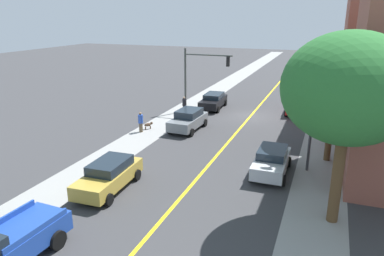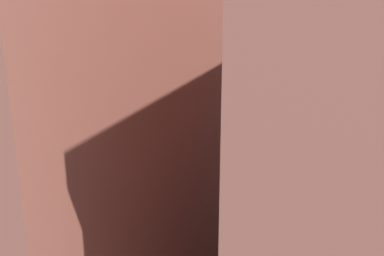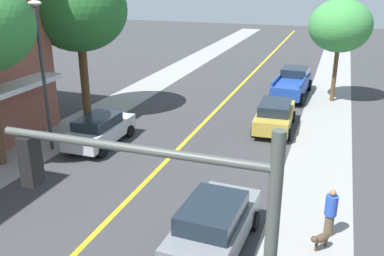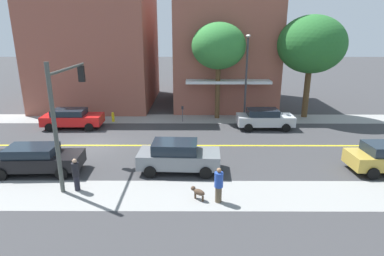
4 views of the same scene
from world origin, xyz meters
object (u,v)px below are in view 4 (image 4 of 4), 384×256
street_tree_left_near (219,46)px  street_tree_right_corner (312,45)px  pedestrian_black_shirt (76,174)px  silver_sedan_left_curb (264,118)px  traffic_light_mast (65,103)px  pedestrian_blue_shirt (219,185)px  parking_meter (183,111)px  red_sedan_left_curb (72,118)px  grey_sedan_right_curb (178,156)px  black_sedan_right_curb (36,159)px  fire_hydrant (113,117)px  street_lamp (247,70)px  small_dog (198,192)px

street_tree_left_near → street_tree_right_corner: size_ratio=0.93×
street_tree_left_near → street_tree_right_corner: (-0.43, 7.73, 0.11)m
pedestrian_black_shirt → silver_sedan_left_curb: bearing=95.9°
street_tree_right_corner → traffic_light_mast: bearing=-52.5°
street_tree_right_corner → pedestrian_blue_shirt: size_ratio=5.18×
parking_meter → pedestrian_blue_shirt: pedestrian_blue_shirt is taller
red_sedan_left_curb → grey_sedan_right_curb: bearing=-43.8°
street_tree_right_corner → grey_sedan_right_curb: bearing=-43.2°
street_tree_left_near → pedestrian_blue_shirt: (14.26, -0.94, -5.21)m
red_sedan_left_curb → black_sedan_right_curb: black_sedan_right_curb is taller
pedestrian_black_shirt → fire_hydrant: bearing=149.0°
traffic_light_mast → black_sedan_right_curb: (-0.73, -2.18, -3.24)m
fire_hydrant → silver_sedan_left_curb: 12.40m
street_tree_left_near → parking_meter: street_tree_left_near is taller
pedestrian_black_shirt → street_tree_left_near: bearing=113.5°
traffic_light_mast → red_sedan_left_curb: size_ratio=1.35×
fire_hydrant → parking_meter: (0.00, 5.82, 0.48)m
silver_sedan_left_curb → street_lamp: bearing=121.8°
fire_hydrant → red_sedan_left_curb: size_ratio=0.18×
fire_hydrant → pedestrian_blue_shirt: (13.09, 7.85, 0.46)m
street_lamp → pedestrian_black_shirt: (12.11, -9.86, -3.44)m
silver_sedan_left_curb → pedestrian_blue_shirt: size_ratio=2.60×
pedestrian_black_shirt → small_dog: bearing=45.2°
parking_meter → pedestrian_black_shirt: bearing=-21.3°
parking_meter → red_sedan_left_curb: bearing=-78.2°
street_tree_right_corner → red_sedan_left_curb: bearing=-80.0°
parking_meter → small_dog: 12.93m
silver_sedan_left_curb → pedestrian_blue_shirt: bearing=-111.8°
street_tree_right_corner → black_sedan_right_curb: street_tree_right_corner is taller
silver_sedan_left_curb → small_dog: silver_sedan_left_curb is taller
silver_sedan_left_curb → pedestrian_black_shirt: bearing=-138.1°
street_lamp → small_dog: size_ratio=10.02×
fire_hydrant → red_sedan_left_curb: 3.29m
parking_meter → pedestrian_blue_shirt: size_ratio=0.80×
red_sedan_left_curb → parking_meter: bearing=10.6°
street_tree_right_corner → parking_meter: (1.61, -10.70, -5.31)m
parking_meter → street_lamp: (-0.10, 5.17, 3.42)m
grey_sedan_right_curb → pedestrian_blue_shirt: 3.88m
red_sedan_left_curb → grey_sedan_right_curb: grey_sedan_right_curb is taller
street_tree_left_near → red_sedan_left_curb: street_tree_left_near is taller
red_sedan_left_curb → pedestrian_black_shirt: pedestrian_black_shirt is taller
parking_meter → street_lamp: 6.20m
fire_hydrant → small_dog: fire_hydrant is taller
pedestrian_black_shirt → small_dog: pedestrian_black_shirt is taller
street_lamp → silver_sedan_left_curb: 4.21m
traffic_light_mast → grey_sedan_right_curb: size_ratio=1.37×
grey_sedan_right_curb → pedestrian_black_shirt: bearing=-152.0°
street_tree_left_near → small_dog: bearing=-7.5°
traffic_light_mast → black_sedan_right_curb: size_ratio=1.29×
street_tree_left_near → street_lamp: street_tree_left_near is taller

